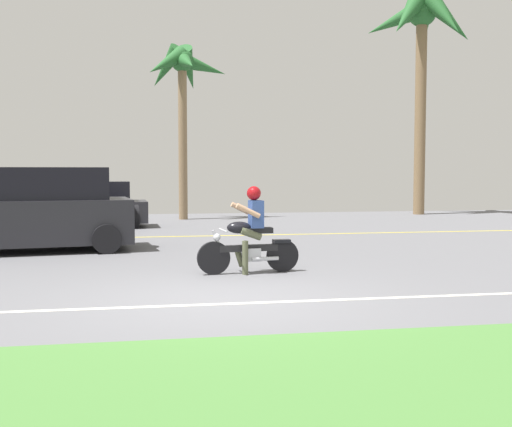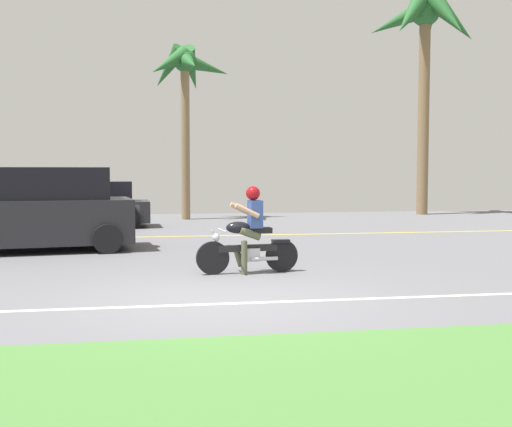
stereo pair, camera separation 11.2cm
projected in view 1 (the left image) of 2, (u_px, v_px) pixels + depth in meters
ground at (203, 269)px, 11.84m from camera, size 56.00×30.00×0.04m
grass_median at (292, 402)px, 4.86m from camera, size 56.00×3.80×0.06m
lane_line_near at (226, 304)px, 8.59m from camera, size 50.40×0.12×0.01m
lane_line_far at (183, 236)px, 17.46m from camera, size 50.40×0.12×0.01m
motorcyclist at (250, 237)px, 11.16m from camera, size 1.82×0.60×1.53m
suv_nearby at (33, 210)px, 14.21m from camera, size 4.64×2.62×1.87m
parked_car_1 at (90, 206)px, 20.19m from camera, size 3.73×2.03×1.46m
palm_tree_0 at (182, 75)px, 23.30m from camera, size 3.25×3.35×6.48m
palm_tree_1 at (423, 31)px, 25.87m from camera, size 4.51×4.47×9.11m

